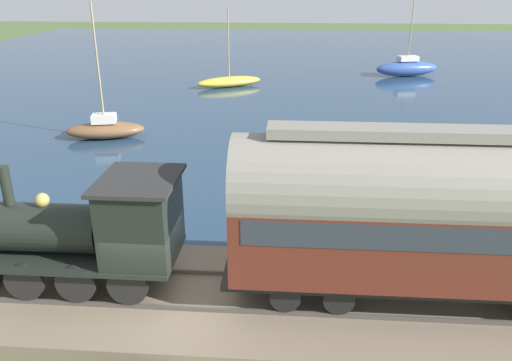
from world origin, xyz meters
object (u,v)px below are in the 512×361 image
at_px(sailboat_yellow, 229,81).
at_px(rowboat_mid_harbor, 426,162).
at_px(steam_locomotive, 98,227).
at_px(sailboat_brown, 105,129).
at_px(sailboat_blue, 407,68).
at_px(rowboat_far_out, 411,202).
at_px(passenger_coach, 440,211).

xyz_separation_m(sailboat_yellow, rowboat_mid_harbor, (-18.26, -11.71, -0.28)).
distance_m(steam_locomotive, rowboat_mid_harbor, 16.52).
bearing_deg(sailboat_brown, sailboat_blue, -57.50).
relative_size(steam_locomotive, sailboat_brown, 0.74).
bearing_deg(rowboat_far_out, rowboat_mid_harbor, -52.91).
distance_m(sailboat_yellow, rowboat_mid_harbor, 21.69).
relative_size(sailboat_brown, rowboat_mid_harbor, 3.07).
distance_m(steam_locomotive, sailboat_brown, 16.20).
bearing_deg(rowboat_mid_harbor, sailboat_yellow, -24.29).
height_order(sailboat_yellow, rowboat_mid_harbor, sailboat_yellow).
bearing_deg(steam_locomotive, passenger_coach, -90.00).
relative_size(rowboat_far_out, rowboat_mid_harbor, 0.99).
bearing_deg(passenger_coach, sailboat_blue, -10.66).
bearing_deg(rowboat_mid_harbor, rowboat_far_out, 103.21).
height_order(steam_locomotive, sailboat_brown, sailboat_brown).
relative_size(steam_locomotive, passenger_coach, 0.52).
bearing_deg(passenger_coach, sailboat_brown, 42.58).
relative_size(steam_locomotive, sailboat_blue, 0.56).
bearing_deg(passenger_coach, rowboat_mid_harbor, -13.56).
bearing_deg(rowboat_far_out, steam_locomotive, 93.69).
bearing_deg(rowboat_mid_harbor, sailboat_blue, -66.20).
xyz_separation_m(passenger_coach, sailboat_yellow, (30.16, 8.84, -2.65)).
distance_m(sailboat_yellow, rowboat_far_out, 25.12).
distance_m(sailboat_yellow, sailboat_brown, 15.87).
xyz_separation_m(sailboat_brown, rowboat_mid_harbor, (-3.21, -16.76, -0.38)).
distance_m(sailboat_brown, sailboat_blue, 29.69).
height_order(sailboat_yellow, rowboat_far_out, sailboat_yellow).
xyz_separation_m(steam_locomotive, passenger_coach, (-0.00, -8.37, 0.73)).
bearing_deg(sailboat_yellow, steam_locomotive, 152.70).
bearing_deg(sailboat_blue, rowboat_far_out, 154.68).
distance_m(sailboat_blue, rowboat_mid_harbor, 24.80).
relative_size(sailboat_brown, rowboat_far_out, 3.11).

